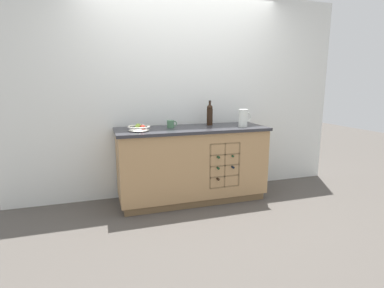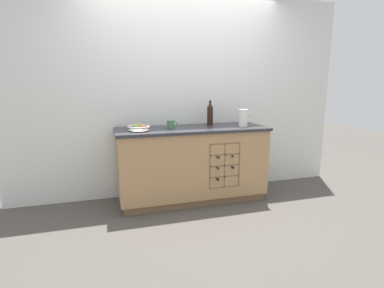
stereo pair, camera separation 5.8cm
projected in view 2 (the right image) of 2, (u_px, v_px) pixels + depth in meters
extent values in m
plane|color=#4C4742|center=(192.00, 199.00, 3.77)|extent=(14.00, 14.00, 0.00)
cube|color=silver|center=(184.00, 96.00, 3.86)|extent=(4.40, 0.06, 2.55)
cube|color=brown|center=(192.00, 196.00, 3.76)|extent=(1.72, 0.54, 0.09)
cube|color=tan|center=(192.00, 162.00, 3.67)|extent=(1.78, 0.60, 0.78)
cube|color=#2D2D33|center=(192.00, 129.00, 3.59)|extent=(1.82, 0.64, 0.03)
cube|color=brown|center=(221.00, 164.00, 3.57)|extent=(0.37, 0.01, 0.52)
cube|color=brown|center=(208.00, 166.00, 3.47)|extent=(0.02, 0.10, 0.52)
cube|color=brown|center=(237.00, 163.00, 3.57)|extent=(0.02, 0.10, 0.52)
cube|color=brown|center=(223.00, 186.00, 3.57)|extent=(0.37, 0.10, 0.02)
cube|color=brown|center=(223.00, 175.00, 3.55)|extent=(0.37, 0.10, 0.02)
cube|color=brown|center=(223.00, 165.00, 3.52)|extent=(0.37, 0.10, 0.02)
cube|color=brown|center=(223.00, 154.00, 3.50)|extent=(0.37, 0.10, 0.02)
cube|color=brown|center=(224.00, 143.00, 3.47)|extent=(0.37, 0.10, 0.02)
cube|color=brown|center=(223.00, 165.00, 3.52)|extent=(0.02, 0.10, 0.52)
cylinder|color=black|center=(213.00, 175.00, 3.61)|extent=(0.08, 0.19, 0.08)
cylinder|color=black|center=(217.00, 179.00, 3.48)|extent=(0.03, 0.08, 0.03)
cylinder|color=#19381E|center=(213.00, 165.00, 3.59)|extent=(0.07, 0.20, 0.07)
cylinder|color=#19381E|center=(217.00, 168.00, 3.46)|extent=(0.03, 0.08, 0.03)
cylinder|color=black|center=(228.00, 164.00, 3.63)|extent=(0.07, 0.18, 0.07)
cylinder|color=black|center=(232.00, 167.00, 3.50)|extent=(0.03, 0.08, 0.03)
cylinder|color=#19381E|center=(213.00, 154.00, 3.57)|extent=(0.08, 0.20, 0.08)
cylinder|color=#19381E|center=(217.00, 157.00, 3.43)|extent=(0.03, 0.09, 0.03)
cylinder|color=#19381E|center=(226.00, 153.00, 3.65)|extent=(0.07, 0.21, 0.07)
cylinder|color=#19381E|center=(231.00, 156.00, 3.50)|extent=(0.03, 0.09, 0.03)
cylinder|color=silver|center=(139.00, 130.00, 3.35)|extent=(0.11, 0.11, 0.01)
cone|color=silver|center=(139.00, 128.00, 3.34)|extent=(0.23, 0.23, 0.05)
torus|color=silver|center=(139.00, 127.00, 3.34)|extent=(0.25, 0.25, 0.02)
sphere|color=#7FA838|center=(137.00, 127.00, 3.32)|extent=(0.07, 0.07, 0.07)
sphere|color=#7FA838|center=(138.00, 126.00, 3.39)|extent=(0.07, 0.07, 0.07)
sphere|color=red|center=(142.00, 128.00, 3.31)|extent=(0.07, 0.07, 0.07)
cylinder|color=silver|center=(243.00, 118.00, 3.63)|extent=(0.11, 0.11, 0.22)
torus|color=silver|center=(244.00, 110.00, 3.61)|extent=(0.11, 0.11, 0.01)
torus|color=silver|center=(247.00, 117.00, 3.65)|extent=(0.11, 0.01, 0.11)
cylinder|color=#4C7A56|center=(171.00, 124.00, 3.58)|extent=(0.09, 0.09, 0.09)
torus|color=#4C7A56|center=(174.00, 124.00, 3.59)|extent=(0.07, 0.01, 0.07)
cylinder|color=black|center=(210.00, 117.00, 3.79)|extent=(0.08, 0.08, 0.21)
sphere|color=black|center=(210.00, 108.00, 3.76)|extent=(0.07, 0.07, 0.07)
cylinder|color=black|center=(210.00, 105.00, 3.76)|extent=(0.03, 0.03, 0.09)
cylinder|color=black|center=(210.00, 101.00, 3.75)|extent=(0.03, 0.03, 0.01)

